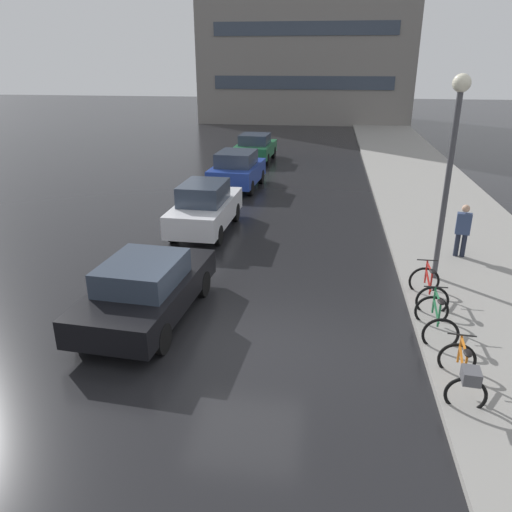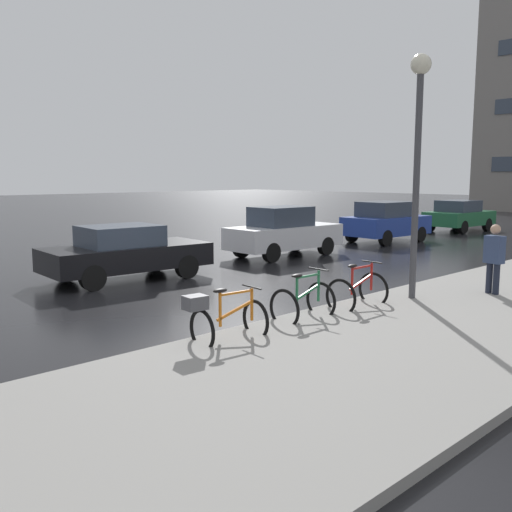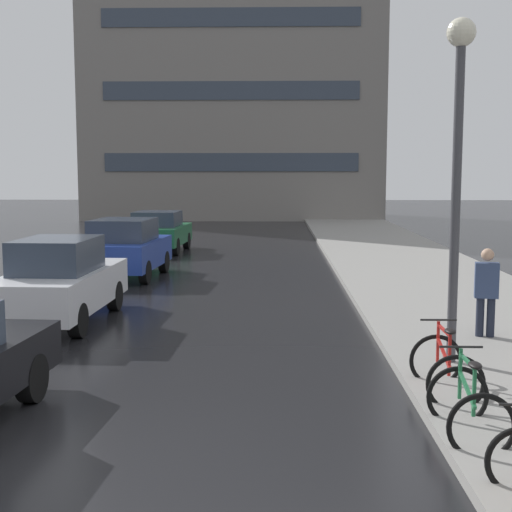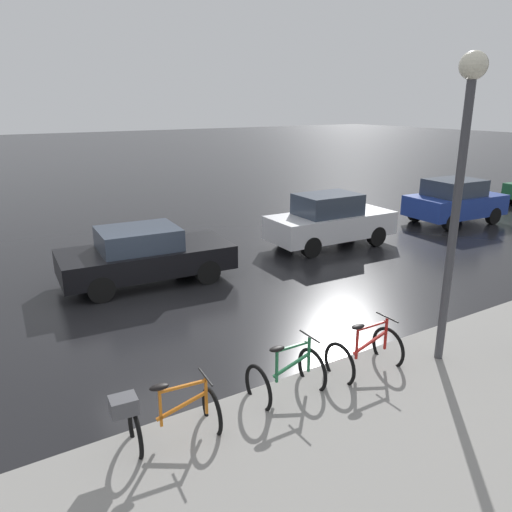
{
  "view_description": "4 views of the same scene",
  "coord_description": "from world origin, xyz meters",
  "px_view_note": "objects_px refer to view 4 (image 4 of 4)",
  "views": [
    {
      "loc": [
        1.5,
        -9.02,
        5.54
      ],
      "look_at": [
        -0.13,
        2.44,
        0.95
      ],
      "focal_mm": 35.0,
      "sensor_mm": 36.0,
      "label": 1
    },
    {
      "loc": [
        10.89,
        -7.18,
        2.77
      ],
      "look_at": [
        1.46,
        1.82,
        0.92
      ],
      "focal_mm": 40.0,
      "sensor_mm": 36.0,
      "label": 2
    },
    {
      "loc": [
        1.79,
        -7.07,
        3.01
      ],
      "look_at": [
        1.46,
        5.35,
        1.54
      ],
      "focal_mm": 50.0,
      "sensor_mm": 36.0,
      "label": 3
    },
    {
      "loc": [
        9.53,
        -3.34,
        4.51
      ],
      "look_at": [
        0.62,
        2.17,
        1.25
      ],
      "focal_mm": 35.0,
      "sensor_mm": 36.0,
      "label": 4
    }
  ],
  "objects_px": {
    "bicycle_third": "(365,354)",
    "car_black": "(145,255)",
    "bicycle_second": "(286,377)",
    "car_white": "(330,221)",
    "car_blue": "(455,201)",
    "streetlamp": "(462,163)",
    "bicycle_nearest": "(163,416)"
  },
  "relations": [
    {
      "from": "car_black",
      "to": "bicycle_second",
      "type": "bearing_deg",
      "value": 0.1
    },
    {
      "from": "bicycle_second",
      "to": "streetlamp",
      "type": "xyz_separation_m",
      "value": [
        0.52,
        2.94,
        3.17
      ]
    },
    {
      "from": "bicycle_nearest",
      "to": "car_blue",
      "type": "height_order",
      "value": "car_blue"
    },
    {
      "from": "car_black",
      "to": "streetlamp",
      "type": "xyz_separation_m",
      "value": [
        6.83,
        2.96,
        2.84
      ]
    },
    {
      "from": "bicycle_third",
      "to": "car_black",
      "type": "bearing_deg",
      "value": -166.31
    },
    {
      "from": "streetlamp",
      "to": "bicycle_nearest",
      "type": "bearing_deg",
      "value": -95.22
    },
    {
      "from": "bicycle_second",
      "to": "car_blue",
      "type": "distance_m",
      "value": 13.98
    },
    {
      "from": "bicycle_nearest",
      "to": "car_white",
      "type": "relative_size",
      "value": 0.34
    },
    {
      "from": "car_white",
      "to": "car_blue",
      "type": "xyz_separation_m",
      "value": [
        0.0,
        6.16,
        0.01
      ]
    },
    {
      "from": "bicycle_second",
      "to": "car_white",
      "type": "xyz_separation_m",
      "value": [
        -6.45,
        6.23,
        0.43
      ]
    },
    {
      "from": "bicycle_nearest",
      "to": "bicycle_third",
      "type": "distance_m",
      "value": 3.61
    },
    {
      "from": "bicycle_nearest",
      "to": "car_black",
      "type": "distance_m",
      "value": 6.7
    },
    {
      "from": "car_blue",
      "to": "streetlamp",
      "type": "bearing_deg",
      "value": -53.57
    },
    {
      "from": "car_blue",
      "to": "streetlamp",
      "type": "distance_m",
      "value": 12.05
    },
    {
      "from": "bicycle_second",
      "to": "car_white",
      "type": "distance_m",
      "value": 8.98
    },
    {
      "from": "car_black",
      "to": "car_blue",
      "type": "height_order",
      "value": "car_blue"
    },
    {
      "from": "car_black",
      "to": "streetlamp",
      "type": "height_order",
      "value": "streetlamp"
    },
    {
      "from": "bicycle_third",
      "to": "car_black",
      "type": "height_order",
      "value": "car_black"
    },
    {
      "from": "bicycle_nearest",
      "to": "car_black",
      "type": "bearing_deg",
      "value": 162.23
    },
    {
      "from": "car_blue",
      "to": "car_white",
      "type": "bearing_deg",
      "value": -90.03
    },
    {
      "from": "bicycle_nearest",
      "to": "streetlamp",
      "type": "relative_size",
      "value": 0.27
    },
    {
      "from": "bicycle_second",
      "to": "car_blue",
      "type": "height_order",
      "value": "car_blue"
    },
    {
      "from": "bicycle_second",
      "to": "car_white",
      "type": "relative_size",
      "value": 0.25
    },
    {
      "from": "car_black",
      "to": "car_blue",
      "type": "bearing_deg",
      "value": 90.67
    },
    {
      "from": "bicycle_third",
      "to": "car_black",
      "type": "relative_size",
      "value": 0.26
    },
    {
      "from": "bicycle_second",
      "to": "car_black",
      "type": "bearing_deg",
      "value": -179.9
    },
    {
      "from": "car_black",
      "to": "car_white",
      "type": "height_order",
      "value": "car_white"
    },
    {
      "from": "bicycle_nearest",
      "to": "car_blue",
      "type": "xyz_separation_m",
      "value": [
        -6.52,
        14.44,
        0.36
      ]
    },
    {
      "from": "car_white",
      "to": "car_black",
      "type": "bearing_deg",
      "value": -88.64
    },
    {
      "from": "bicycle_second",
      "to": "car_blue",
      "type": "xyz_separation_m",
      "value": [
        -6.45,
        12.39,
        0.44
      ]
    },
    {
      "from": "car_black",
      "to": "streetlamp",
      "type": "distance_m",
      "value": 7.96
    },
    {
      "from": "car_black",
      "to": "streetlamp",
      "type": "bearing_deg",
      "value": 23.41
    }
  ]
}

